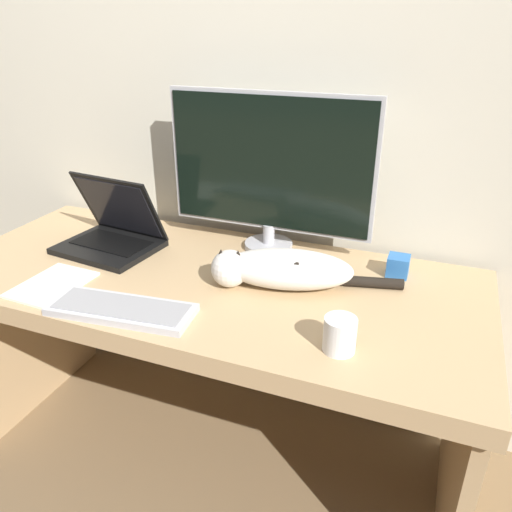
{
  "coord_description": "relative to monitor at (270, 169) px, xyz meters",
  "views": [
    {
      "loc": [
        0.64,
        -0.85,
        1.45
      ],
      "look_at": [
        0.18,
        0.33,
        0.85
      ],
      "focal_mm": 35.0,
      "sensor_mm": 36.0,
      "label": 1
    }
  ],
  "objects": [
    {
      "name": "laptop",
      "position": [
        -0.5,
        -0.19,
        -0.23
      ],
      "size": [
        0.35,
        0.29,
        0.25
      ],
      "rotation": [
        0.0,
        0.0,
        -0.11
      ],
      "color": "black",
      "rests_on": "desk"
    },
    {
      "name": "wall_back",
      "position": [
        -0.11,
        0.15,
        0.29
      ],
      "size": [
        6.4,
        0.06,
        2.6
      ],
      "color": "beige",
      "rests_on": "ground_plane"
    },
    {
      "name": "cat",
      "position": [
        0.13,
        -0.25,
        -0.22
      ],
      "size": [
        0.54,
        0.24,
        0.12
      ],
      "rotation": [
        0.0,
        0.0,
        0.23
      ],
      "color": "silver",
      "rests_on": "desk"
    },
    {
      "name": "paper_notepad",
      "position": [
        -0.51,
        -0.49,
        -0.27
      ],
      "size": [
        0.18,
        0.24,
        0.01
      ],
      "color": "white",
      "rests_on": "desk"
    },
    {
      "name": "monitor",
      "position": [
        0.0,
        0.0,
        0.0
      ],
      "size": [
        0.69,
        0.17,
        0.52
      ],
      "color": "#B2B2B7",
      "rests_on": "desk"
    },
    {
      "name": "desk",
      "position": [
        -0.11,
        -0.27,
        -0.42
      ],
      "size": [
        1.68,
        0.73,
        0.73
      ],
      "color": "tan",
      "rests_on": "ground_plane"
    },
    {
      "name": "small_toy",
      "position": [
        0.44,
        -0.05,
        -0.25
      ],
      "size": [
        0.06,
        0.06,
        0.06
      ],
      "color": "#2D6BB7",
      "rests_on": "desk"
    },
    {
      "name": "coffee_mug",
      "position": [
        0.36,
        -0.5,
        -0.23
      ],
      "size": [
        0.08,
        0.08,
        0.09
      ],
      "color": "white",
      "rests_on": "desk"
    },
    {
      "name": "external_keyboard",
      "position": [
        -0.22,
        -0.54,
        -0.27
      ],
      "size": [
        0.41,
        0.18,
        0.02
      ],
      "rotation": [
        0.0,
        0.0,
        0.11
      ],
      "color": "#BCBCC1",
      "rests_on": "desk"
    }
  ]
}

